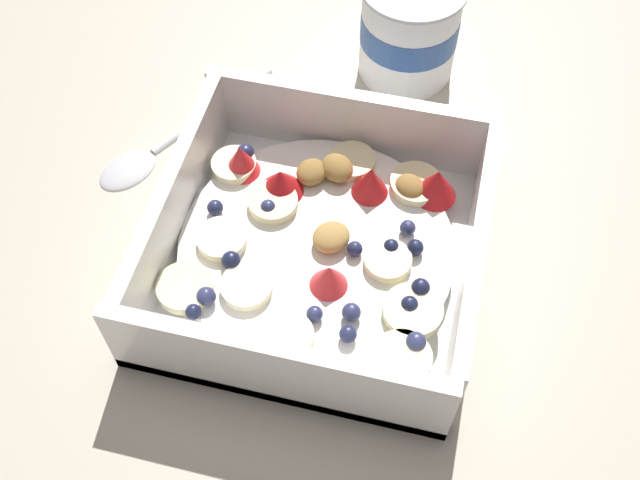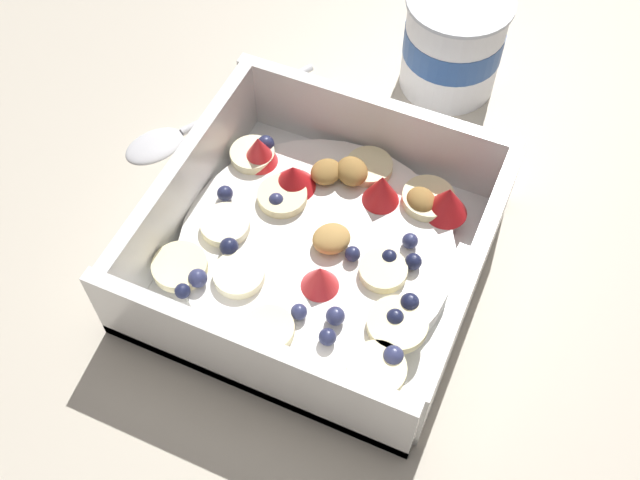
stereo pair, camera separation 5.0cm
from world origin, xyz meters
The scene contains 4 objects.
ground_plane centered at (0.00, 0.00, 0.00)m, with size 2.40×2.40×0.00m, color beige.
fruit_bowl centered at (0.00, -0.02, 0.02)m, with size 0.21×0.21×0.07m.
spoon centered at (-0.15, 0.05, 0.00)m, with size 0.10×0.16×0.01m.
yogurt_cup centered at (0.03, 0.19, 0.04)m, with size 0.08×0.08×0.08m.
Camera 2 is at (0.12, -0.28, 0.45)m, focal length 42.61 mm.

